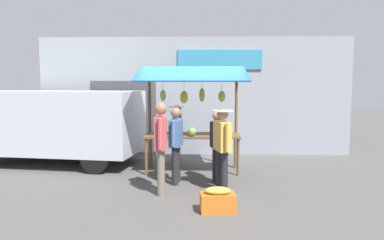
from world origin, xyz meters
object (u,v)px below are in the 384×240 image
market_stall (193,106)px  shopper_with_shopping_bag (217,143)px  parked_van (47,121)px  vendor_with_sunhat (177,130)px  produce_crate_near (218,200)px  shopper_in_grey_tee (222,143)px  shopper_in_striped_shirt (161,141)px  shopper_with_ponytail (176,140)px

market_stall → shopper_with_shopping_bag: bearing=116.6°
parked_van → vendor_with_sunhat: bearing=-172.3°
vendor_with_sunhat → produce_crate_near: size_ratio=2.59×
vendor_with_sunhat → parked_van: (3.35, 0.02, 0.23)m
market_stall → shopper_in_grey_tee: (-0.61, 1.63, -0.60)m
shopper_in_grey_tee → parked_van: (4.38, -2.34, 0.18)m
vendor_with_sunhat → shopper_in_striped_shirt: shopper_in_striped_shirt is taller
market_stall → produce_crate_near: (-0.49, 2.76, -1.36)m
vendor_with_sunhat → market_stall: bearing=26.5°
shopper_with_ponytail → produce_crate_near: shopper_with_ponytail is taller
shopper_in_striped_shirt → parked_van: 4.09m
shopper_with_shopping_bag → produce_crate_near: shopper_with_shopping_bag is taller
shopper_in_striped_shirt → shopper_with_ponytail: shopper_in_striped_shirt is taller
market_stall → shopper_with_ponytail: 1.29m
shopper_in_striped_shirt → shopper_in_grey_tee: bearing=-85.9°
shopper_in_grey_tee → parked_van: bearing=45.8°
shopper_in_striped_shirt → produce_crate_near: shopper_in_striped_shirt is taller
vendor_with_sunhat → shopper_in_striped_shirt: size_ratio=0.89×
market_stall → parked_van: 3.85m
shopper_in_grey_tee → shopper_with_ponytail: 1.08m
shopper_with_shopping_bag → shopper_with_ponytail: (0.85, 0.00, 0.05)m
shopper_in_grey_tee → parked_van: 4.97m
market_stall → shopper_with_ponytail: size_ratio=1.58×
shopper_in_striped_shirt → shopper_with_shopping_bag: size_ratio=1.14×
market_stall → produce_crate_near: market_stall is taller
vendor_with_sunhat → shopper_in_grey_tee: 2.58m
parked_van → produce_crate_near: parked_van is taller
shopper_in_grey_tee → shopper_in_striped_shirt: bearing=82.6°
shopper_in_grey_tee → market_stall: bearing=4.6°
vendor_with_sunhat → parked_van: parked_van is taller
parked_van → shopper_in_grey_tee: bearing=159.2°
shopper_with_shopping_bag → produce_crate_near: bearing=166.7°
shopper_in_striped_shirt → shopper_with_ponytail: (-0.23, -0.72, -0.10)m
shopper_in_grey_tee → shopper_with_shopping_bag: size_ratio=1.06×
parked_van → produce_crate_near: size_ratio=7.79×
shopper_in_striped_shirt → shopper_with_ponytail: bearing=-22.3°
vendor_with_sunhat → shopper_in_striped_shirt: (0.13, 2.54, 0.12)m
market_stall → shopper_in_striped_shirt: bearing=73.3°
market_stall → shopper_in_grey_tee: 1.84m
market_stall → shopper_in_striped_shirt: market_stall is taller
vendor_with_sunhat → shopper_in_grey_tee: size_ratio=0.95×
shopper_with_shopping_bag → parked_van: bearing=55.8°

